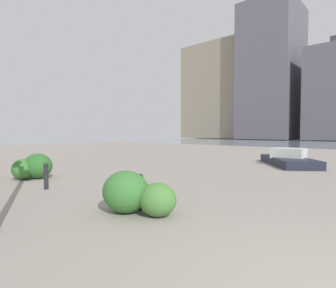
# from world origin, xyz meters

# --- Properties ---
(building_annex) EXTENTS (12.15, 15.00, 31.66)m
(building_annex) POSITION_xyz_m (24.67, -63.16, 15.83)
(building_annex) COLOR #5B5660
(building_annex) RESTS_ON ground
(building_highrise) EXTENTS (17.97, 15.58, 25.65)m
(building_highrise) POSITION_xyz_m (39.82, -65.78, 12.82)
(building_highrise) COLOR gray
(building_highrise) RESTS_ON ground
(bollard_near) EXTENTS (0.13, 0.13, 0.75)m
(bollard_near) POSITION_xyz_m (3.97, -0.94, 0.39)
(bollard_near) COLOR #232328
(bollard_near) RESTS_ON ground
(bollard_mid) EXTENTS (0.13, 0.13, 0.74)m
(bollard_mid) POSITION_xyz_m (7.41, -0.55, 0.39)
(bollard_mid) COLOR #232328
(bollard_mid) RESTS_ON ground
(shrub_low) EXTENTS (1.01, 0.91, 0.86)m
(shrub_low) POSITION_xyz_m (9.39, -1.15, 0.43)
(shrub_low) COLOR #2D6628
(shrub_low) RESTS_ON ground
(shrub_round) EXTENTS (0.75, 0.67, 0.64)m
(shrub_round) POSITION_xyz_m (3.41, -0.87, 0.32)
(shrub_round) COLOR #477F38
(shrub_round) RESTS_ON ground
(shrub_wide) EXTENTS (0.81, 0.73, 0.69)m
(shrub_wide) POSITION_xyz_m (9.56, -0.74, 0.35)
(shrub_wide) COLOR #387533
(shrub_wide) RESTS_ON ground
(shrub_tall) EXTENTS (0.98, 0.88, 0.83)m
(shrub_tall) POSITION_xyz_m (4.06, -0.64, 0.42)
(shrub_tall) COLOR #387533
(shrub_tall) RESTS_ON ground
(boat) EXTENTS (3.67, 4.14, 0.95)m
(boat) POSITION_xyz_m (4.13, -10.77, 0.21)
(boat) COLOR #1E2333
(boat) RESTS_ON ground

